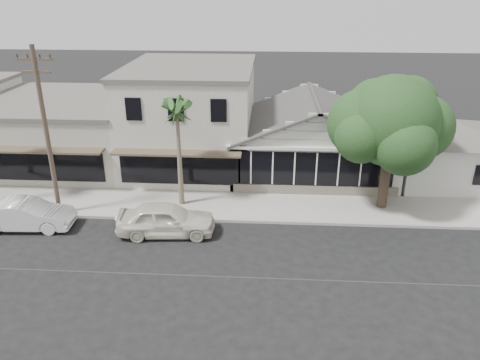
# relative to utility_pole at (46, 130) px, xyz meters

# --- Properties ---
(ground) EXTENTS (140.00, 140.00, 0.00)m
(ground) POSITION_rel_utility_pole_xyz_m (9.00, -5.20, -4.79)
(ground) COLOR black
(ground) RESTS_ON ground
(sidewalk_north) EXTENTS (90.00, 3.50, 0.15)m
(sidewalk_north) POSITION_rel_utility_pole_xyz_m (1.00, 1.55, -4.71)
(sidewalk_north) COLOR #9E9991
(sidewalk_north) RESTS_ON ground
(corner_shop) EXTENTS (10.40, 8.60, 5.10)m
(corner_shop) POSITION_rel_utility_pole_xyz_m (14.00, 7.27, -2.17)
(corner_shop) COLOR silver
(corner_shop) RESTS_ON ground
(side_cottage) EXTENTS (6.00, 6.00, 3.00)m
(side_cottage) POSITION_rel_utility_pole_xyz_m (22.20, 6.30, -3.29)
(side_cottage) COLOR silver
(side_cottage) RESTS_ON ground
(row_building_near) EXTENTS (8.00, 10.00, 6.50)m
(row_building_near) POSITION_rel_utility_pole_xyz_m (6.00, 8.30, -1.54)
(row_building_near) COLOR beige
(row_building_near) RESTS_ON ground
(row_building_midnear) EXTENTS (10.00, 10.00, 4.20)m
(row_building_midnear) POSITION_rel_utility_pole_xyz_m (-3.00, 8.30, -2.69)
(row_building_midnear) COLOR #B8B4A5
(row_building_midnear) RESTS_ON ground
(utility_pole) EXTENTS (1.80, 0.24, 9.00)m
(utility_pole) POSITION_rel_utility_pole_xyz_m (0.00, 0.00, 0.00)
(utility_pole) COLOR brown
(utility_pole) RESTS_ON ground
(car_0) EXTENTS (4.98, 2.30, 1.65)m
(car_0) POSITION_rel_utility_pole_xyz_m (6.21, -1.66, -3.96)
(car_0) COLOR silver
(car_0) RESTS_ON ground
(car_1) EXTENTS (4.74, 1.89, 1.53)m
(car_1) POSITION_rel_utility_pole_xyz_m (-1.01, -1.53, -4.02)
(car_1) COLOR white
(car_1) RESTS_ON ground
(shade_tree) EXTENTS (6.70, 6.06, 7.43)m
(shade_tree) POSITION_rel_utility_pole_xyz_m (17.53, 2.12, 0.10)
(shade_tree) COLOR #45382A
(shade_tree) RESTS_ON ground
(palm_east) EXTENTS (2.82, 2.82, 6.51)m
(palm_east) POSITION_rel_utility_pole_xyz_m (6.41, 1.54, 0.77)
(palm_east) COLOR #726651
(palm_east) RESTS_ON ground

